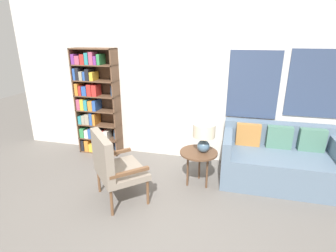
{
  "coord_description": "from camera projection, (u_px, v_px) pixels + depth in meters",
  "views": [
    {
      "loc": [
        0.77,
        -2.26,
        2.09
      ],
      "look_at": [
        -0.06,
        1.06,
        0.9
      ],
      "focal_mm": 28.0,
      "sensor_mm": 36.0,
      "label": 1
    }
  ],
  "objects": [
    {
      "name": "bookshelf",
      "position": [
        94.0,
        105.0,
        4.7
      ],
      "size": [
        0.76,
        0.3,
        1.89
      ],
      "color": "brown",
      "rests_on": "ground_plane"
    },
    {
      "name": "couch",
      "position": [
        278.0,
        160.0,
        3.9
      ],
      "size": [
        1.62,
        0.92,
        0.82
      ],
      "color": "slate",
      "rests_on": "ground_plane"
    },
    {
      "name": "table_lamp",
      "position": [
        204.0,
        134.0,
        3.63
      ],
      "size": [
        0.31,
        0.31,
        0.42
      ],
      "color": "slate",
      "rests_on": "side_table"
    },
    {
      "name": "wall_back",
      "position": [
        188.0,
        82.0,
        4.34
      ],
      "size": [
        6.4,
        0.08,
        2.7
      ],
      "color": "silver",
      "rests_on": "ground_plane"
    },
    {
      "name": "side_table",
      "position": [
        199.0,
        155.0,
        3.74
      ],
      "size": [
        0.54,
        0.54,
        0.52
      ],
      "color": "brown",
      "rests_on": "ground_plane"
    },
    {
      "name": "armchair",
      "position": [
        112.0,
        163.0,
        3.33
      ],
      "size": [
        0.86,
        0.87,
        0.95
      ],
      "color": "brown",
      "rests_on": "ground_plane"
    },
    {
      "name": "ground_plane",
      "position": [
        150.0,
        232.0,
        2.94
      ],
      "size": [
        14.0,
        14.0,
        0.0
      ],
      "primitive_type": "plane",
      "color": "#66605B"
    }
  ]
}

